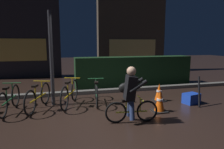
{
  "coord_description": "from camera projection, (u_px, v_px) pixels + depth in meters",
  "views": [
    {
      "loc": [
        -1.17,
        -4.57,
        1.74
      ],
      "look_at": [
        0.2,
        0.6,
        0.9
      ],
      "focal_mm": 32.27,
      "sensor_mm": 36.0,
      "label": 1
    }
  ],
  "objects": [
    {
      "name": "hedge_row",
      "position": [
        134.0,
        71.0,
        8.26
      ],
      "size": [
        4.8,
        0.7,
        1.19
      ],
      "primitive_type": "cube",
      "color": "black",
      "rests_on": "ground"
    },
    {
      "name": "traffic_cone_far",
      "position": [
        159.0,
        93.0,
        6.08
      ],
      "size": [
        0.36,
        0.36,
        0.54
      ],
      "color": "black",
      "rests_on": "ground"
    },
    {
      "name": "closed_umbrella",
      "position": [
        199.0,
        92.0,
        5.56
      ],
      "size": [
        0.19,
        0.31,
        0.82
      ],
      "primitive_type": "cylinder",
      "rotation": [
        0.0,
        0.33,
        1.12
      ],
      "color": "black",
      "rests_on": "ground"
    },
    {
      "name": "parked_bike_center_right",
      "position": [
        70.0,
        94.0,
        5.63
      ],
      "size": [
        0.6,
        1.54,
        0.75
      ],
      "rotation": [
        0.0,
        0.0,
        1.23
      ],
      "color": "black",
      "rests_on": "ground"
    },
    {
      "name": "cyclist",
      "position": [
        130.0,
        94.0,
        4.39
      ],
      "size": [
        1.19,
        0.56,
        1.25
      ],
      "rotation": [
        0.0,
        0.0,
        -0.11
      ],
      "color": "black",
      "rests_on": "ground"
    },
    {
      "name": "parked_bike_right_mid",
      "position": [
        96.0,
        92.0,
        5.83
      ],
      "size": [
        0.46,
        1.5,
        0.7
      ],
      "rotation": [
        0.0,
        0.0,
        1.43
      ],
      "color": "black",
      "rests_on": "ground"
    },
    {
      "name": "storefront_left",
      "position": [
        11.0,
        35.0,
        9.94
      ],
      "size": [
        4.73,
        0.54,
        4.3
      ],
      "color": "#262328",
      "rests_on": "ground"
    },
    {
      "name": "street_post",
      "position": [
        51.0,
        59.0,
        5.53
      ],
      "size": [
        0.1,
        0.1,
        2.6
      ],
      "primitive_type": "cylinder",
      "color": "#2D2D33",
      "rests_on": "ground"
    },
    {
      "name": "storefront_right",
      "position": [
        132.0,
        30.0,
        12.22
      ],
      "size": [
        4.2,
        0.54,
        5.08
      ],
      "color": "#42382D",
      "rests_on": "ground"
    },
    {
      "name": "parked_bike_center_left",
      "position": [
        38.0,
        97.0,
        5.31
      ],
      "size": [
        0.58,
        1.49,
        0.72
      ],
      "rotation": [
        0.0,
        0.0,
        1.24
      ],
      "color": "black",
      "rests_on": "ground"
    },
    {
      "name": "ground_plane",
      "position": [
        110.0,
        115.0,
        4.93
      ],
      "size": [
        40.0,
        40.0,
        0.0
      ],
      "primitive_type": "plane",
      "color": "black"
    },
    {
      "name": "sidewalk_curb",
      "position": [
        95.0,
        92.0,
        7.03
      ],
      "size": [
        12.0,
        0.24,
        0.12
      ],
      "primitive_type": "cube",
      "color": "#56544F",
      "rests_on": "ground"
    },
    {
      "name": "parked_bike_left_mid",
      "position": [
        9.0,
        99.0,
        5.1
      ],
      "size": [
        0.46,
        1.53,
        0.71
      ],
      "rotation": [
        0.0,
        0.0,
        1.45
      ],
      "color": "black",
      "rests_on": "ground"
    },
    {
      "name": "traffic_cone_near",
      "position": [
        160.0,
        101.0,
        5.12
      ],
      "size": [
        0.36,
        0.36,
        0.56
      ],
      "color": "black",
      "rests_on": "ground"
    },
    {
      "name": "blue_crate",
      "position": [
        191.0,
        98.0,
        5.83
      ],
      "size": [
        0.5,
        0.41,
        0.3
      ],
      "primitive_type": "cube",
      "rotation": [
        0.0,
        0.0,
        0.23
      ],
      "color": "#193DB7",
      "rests_on": "ground"
    }
  ]
}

